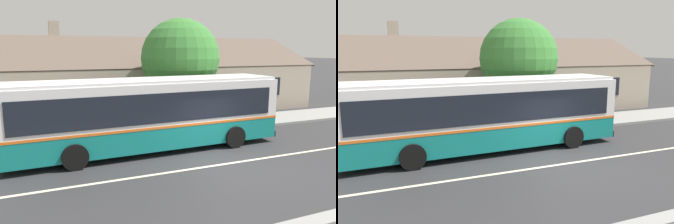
{
  "view_description": "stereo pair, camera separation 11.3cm",
  "coord_description": "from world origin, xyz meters",
  "views": [
    {
      "loc": [
        -6.92,
        -10.45,
        4.38
      ],
      "look_at": [
        -1.36,
        3.15,
        1.61
      ],
      "focal_mm": 35.0,
      "sensor_mm": 36.0,
      "label": 1
    },
    {
      "loc": [
        -6.81,
        -10.49,
        4.38
      ],
      "look_at": [
        -1.36,
        3.15,
        1.61
      ],
      "focal_mm": 35.0,
      "sensor_mm": 36.0,
      "label": 2
    }
  ],
  "objects": [
    {
      "name": "ground_plane",
      "position": [
        0.0,
        0.0,
        0.0
      ],
      "size": [
        300.0,
        300.0,
        0.0
      ],
      "primitive_type": "plane",
      "color": "#2D2D30"
    },
    {
      "name": "sidewalk_far",
      "position": [
        0.0,
        6.0,
        0.07
      ],
      "size": [
        60.0,
        3.0,
        0.15
      ],
      "primitive_type": "cube",
      "color": "gray",
      "rests_on": "ground"
    },
    {
      "name": "curb_near",
      "position": [
        0.0,
        -4.75,
        0.06
      ],
      "size": [
        60.0,
        0.5,
        0.12
      ],
      "primitive_type": "cube",
      "color": "gray",
      "rests_on": "ground"
    },
    {
      "name": "lane_divider_stripe",
      "position": [
        0.0,
        0.0,
        0.0
      ],
      "size": [
        60.0,
        0.16,
        0.01
      ],
      "primitive_type": "cube",
      "color": "beige",
      "rests_on": "ground"
    },
    {
      "name": "community_building",
      "position": [
        1.07,
        13.78,
        1.75
      ],
      "size": [
        24.06,
        10.16,
        6.41
      ],
      "color": "tan",
      "rests_on": "ground"
    },
    {
      "name": "transit_bus",
      "position": [
        -2.41,
        2.9,
        1.7
      ],
      "size": [
        12.27,
        3.0,
        3.16
      ],
      "color": "#147F7A",
      "rests_on": "ground"
    },
    {
      "name": "street_tree_primary",
      "position": [
        0.84,
        6.7,
        3.92
      ],
      "size": [
        4.46,
        4.46,
        6.16
      ],
      "color": "#4C3828",
      "rests_on": "ground"
    },
    {
      "name": "bus_stop_sign",
      "position": [
        3.31,
        4.99,
        1.64
      ],
      "size": [
        0.36,
        0.07,
        2.4
      ],
      "color": "gray",
      "rests_on": "sidewalk_far"
    }
  ]
}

